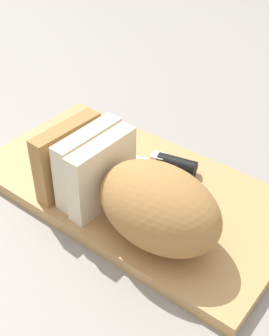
% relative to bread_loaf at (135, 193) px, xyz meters
% --- Properties ---
extents(ground_plane, '(3.00, 3.00, 0.00)m').
position_rel_bread_loaf_xyz_m(ground_plane, '(0.05, -0.06, -0.07)').
color(ground_plane, gray).
extents(cutting_board, '(0.47, 0.26, 0.02)m').
position_rel_bread_loaf_xyz_m(cutting_board, '(0.05, -0.06, -0.06)').
color(cutting_board, tan).
rests_on(cutting_board, ground_plane).
extents(bread_loaf, '(0.25, 0.12, 0.10)m').
position_rel_bread_loaf_xyz_m(bread_loaf, '(0.00, 0.00, 0.00)').
color(bread_loaf, '#A8753D').
rests_on(bread_loaf, cutting_board).
extents(bread_knife, '(0.27, 0.09, 0.02)m').
position_rel_bread_loaf_xyz_m(bread_knife, '(0.05, -0.11, -0.04)').
color(bread_knife, silver).
rests_on(bread_knife, cutting_board).
extents(crumb_near_knife, '(0.00, 0.00, 0.00)m').
position_rel_bread_loaf_xyz_m(crumb_near_knife, '(0.05, -0.04, -0.05)').
color(crumb_near_knife, tan).
rests_on(crumb_near_knife, cutting_board).
extents(crumb_near_loaf, '(0.01, 0.01, 0.01)m').
position_rel_bread_loaf_xyz_m(crumb_near_loaf, '(0.03, -0.04, -0.05)').
color(crumb_near_loaf, tan).
rests_on(crumb_near_loaf, cutting_board).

